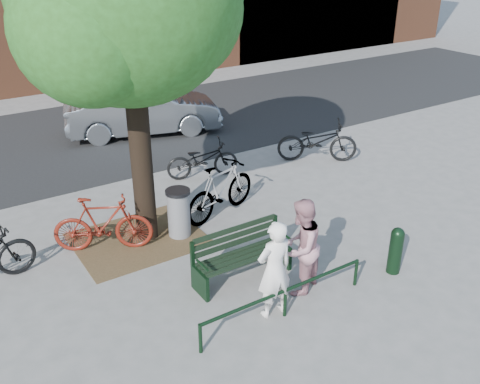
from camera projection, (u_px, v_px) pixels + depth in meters
ground at (243, 278)px, 9.29m from camera, size 90.00×90.00×0.00m
dirt_pit at (139, 239)px, 10.46m from camera, size 2.40×2.00×0.02m
road at (85, 137)px, 15.71m from camera, size 40.00×7.00×0.01m
park_bench at (240, 253)px, 9.14m from camera, size 1.74×0.54×0.97m
guard_railing at (285, 294)px, 8.21m from camera, size 3.06×0.06×0.51m
street_tree at (131, 1)px, 8.66m from camera, size 4.20×3.80×6.50m
person_left at (274, 269)px, 8.09m from camera, size 0.61×0.42×1.64m
person_right at (301, 247)px, 8.64m from camera, size 1.00×0.92×1.67m
bollard at (396, 249)px, 9.27m from camera, size 0.24×0.24×0.88m
litter_bin at (179, 213)px, 10.40m from camera, size 0.48×0.48×0.99m
bicycle_b at (103, 224)px, 9.90m from camera, size 1.87×1.28×1.10m
bicycle_c at (202, 159)px, 12.97m from camera, size 1.86×1.07×0.93m
bicycle_d at (221, 190)px, 11.13m from camera, size 2.04×1.10×1.18m
bicycle_e at (317, 141)px, 13.88m from camera, size 2.11×1.76×1.08m
parked_car at (143, 110)px, 15.72m from camera, size 4.74×2.76×1.48m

